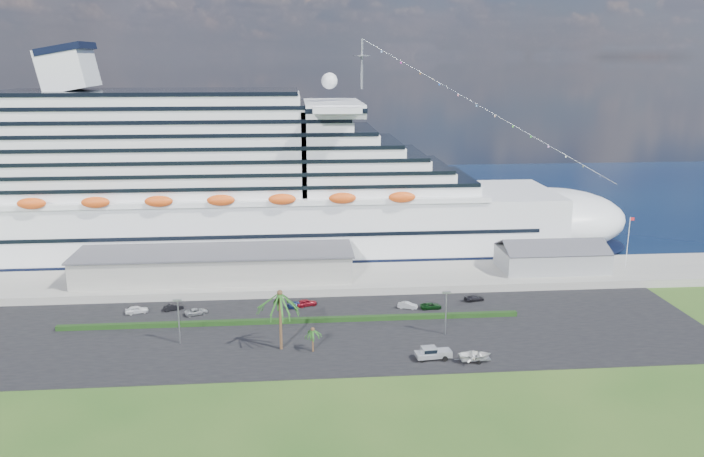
{
  "coord_description": "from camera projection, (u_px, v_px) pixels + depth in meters",
  "views": [
    {
      "loc": [
        -7.19,
        -107.79,
        49.66
      ],
      "look_at": [
        4.66,
        30.0,
        15.03
      ],
      "focal_mm": 35.0,
      "sensor_mm": 36.0,
      "label": 1
    }
  ],
  "objects": [
    {
      "name": "lamp_post_left",
      "position": [
        179.0,
        316.0,
        120.95
      ],
      "size": [
        1.6,
        0.35,
        8.27
      ],
      "color": "gray",
      "rests_on": "asphalt_lot"
    },
    {
      "name": "pickup_truck",
      "position": [
        433.0,
        353.0,
        115.47
      ],
      "size": [
        6.28,
        2.8,
        2.15
      ],
      "color": "black",
      "rests_on": "asphalt_lot"
    },
    {
      "name": "terminal_building",
      "position": [
        215.0,
        264.0,
        152.2
      ],
      "size": [
        61.0,
        15.0,
        6.3
      ],
      "color": "gray",
      "rests_on": "wharf"
    },
    {
      "name": "hedge",
      "position": [
        293.0,
        321.0,
        131.5
      ],
      "size": [
        88.0,
        1.1,
        0.9
      ],
      "primitive_type": "cube",
      "color": "black",
      "rests_on": "asphalt_lot"
    },
    {
      "name": "flagpole",
      "position": [
        628.0,
        240.0,
        159.31
      ],
      "size": [
        1.08,
        0.16,
        12.0
      ],
      "color": "silver",
      "rests_on": "wharf"
    },
    {
      "name": "parked_car_1",
      "position": [
        173.0,
        307.0,
        138.01
      ],
      "size": [
        4.13,
        2.82,
        1.29
      ],
      "primitive_type": "imported",
      "rotation": [
        0.0,
        0.0,
        1.99
      ],
      "color": "black",
      "rests_on": "asphalt_lot"
    },
    {
      "name": "cruise_ship",
      "position": [
        237.0,
        192.0,
        172.85
      ],
      "size": [
        191.0,
        38.0,
        54.0
      ],
      "color": "silver",
      "rests_on": "ground"
    },
    {
      "name": "parked_car_0",
      "position": [
        137.0,
        310.0,
        136.3
      ],
      "size": [
        4.76,
        2.98,
        1.51
      ],
      "primitive_type": "imported",
      "rotation": [
        0.0,
        0.0,
        1.86
      ],
      "color": "white",
      "rests_on": "asphalt_lot"
    },
    {
      "name": "water",
      "position": [
        315.0,
        202.0,
        242.48
      ],
      "size": [
        420.0,
        160.0,
        0.02
      ],
      "primitive_type": "cube",
      "color": "black",
      "rests_on": "ground"
    },
    {
      "name": "wharf",
      "position": [
        328.0,
        279.0,
        155.28
      ],
      "size": [
        240.0,
        20.0,
        1.8
      ],
      "primitive_type": "cube",
      "color": "gray",
      "rests_on": "ground"
    },
    {
      "name": "parked_car_4",
      "position": [
        306.0,
        303.0,
        140.22
      ],
      "size": [
        4.71,
        3.1,
        1.49
      ],
      "primitive_type": "imported",
      "rotation": [
        0.0,
        0.0,
        1.9
      ],
      "color": "maroon",
      "rests_on": "asphalt_lot"
    },
    {
      "name": "ground",
      "position": [
        340.0,
        357.0,
        116.84
      ],
      "size": [
        420.0,
        420.0,
        0.0
      ],
      "primitive_type": "plane",
      "color": "#254C19",
      "rests_on": "ground"
    },
    {
      "name": "parked_car_5",
      "position": [
        408.0,
        305.0,
        138.92
      ],
      "size": [
        4.23,
        2.6,
        1.31
      ],
      "primitive_type": "imported",
      "rotation": [
        0.0,
        0.0,
        1.25
      ],
      "color": "#B2B5BA",
      "rests_on": "asphalt_lot"
    },
    {
      "name": "boat_trailer",
      "position": [
        475.0,
        355.0,
        114.39
      ],
      "size": [
        6.35,
        4.22,
        1.81
      ],
      "color": "gray",
      "rests_on": "asphalt_lot"
    },
    {
      "name": "parked_car_2",
      "position": [
        196.0,
        312.0,
        135.63
      ],
      "size": [
        4.92,
        3.59,
        1.24
      ],
      "primitive_type": "imported",
      "rotation": [
        0.0,
        0.0,
        1.95
      ],
      "color": "#94989D",
      "rests_on": "asphalt_lot"
    },
    {
      "name": "palm_tall",
      "position": [
        280.0,
        300.0,
        117.64
      ],
      "size": [
        8.82,
        8.82,
        11.13
      ],
      "color": "#47301E",
      "rests_on": "ground"
    },
    {
      "name": "parked_car_6",
      "position": [
        431.0,
        306.0,
        138.82
      ],
      "size": [
        4.47,
        2.23,
        1.22
      ],
      "primitive_type": "imported",
      "rotation": [
        0.0,
        0.0,
        1.62
      ],
      "color": "black",
      "rests_on": "asphalt_lot"
    },
    {
      "name": "lamp_post_right",
      "position": [
        446.0,
        307.0,
        124.94
      ],
      "size": [
        1.6,
        0.35,
        8.27
      ],
      "color": "gray",
      "rests_on": "asphalt_lot"
    },
    {
      "name": "parked_car_3",
      "position": [
        297.0,
        304.0,
        139.63
      ],
      "size": [
        4.61,
        3.3,
        1.24
      ],
      "primitive_type": "imported",
      "rotation": [
        0.0,
        0.0,
        1.98
      ],
      "color": "#16254D",
      "rests_on": "asphalt_lot"
    },
    {
      "name": "asphalt_lot",
      "position": [
        336.0,
        332.0,
        127.46
      ],
      "size": [
        140.0,
        38.0,
        0.12
      ],
      "primitive_type": "cube",
      "color": "black",
      "rests_on": "ground"
    },
    {
      "name": "port_shed",
      "position": [
        552.0,
        258.0,
        158.76
      ],
      "size": [
        24.0,
        12.31,
        7.37
      ],
      "color": "gray",
      "rests_on": "wharf"
    },
    {
      "name": "parked_car_7",
      "position": [
        474.0,
        298.0,
        143.26
      ],
      "size": [
        4.6,
        2.69,
        1.25
      ],
      "primitive_type": "imported",
      "rotation": [
        0.0,
        0.0,
        1.8
      ],
      "color": "black",
      "rests_on": "asphalt_lot"
    },
    {
      "name": "palm_short",
      "position": [
        313.0,
        332.0,
        117.99
      ],
      "size": [
        3.53,
        3.53,
        4.56
      ],
      "color": "#47301E",
      "rests_on": "ground"
    }
  ]
}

